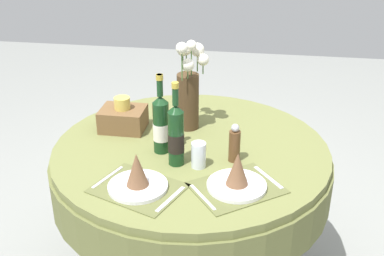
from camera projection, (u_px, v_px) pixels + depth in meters
name	position (u px, v px, depth m)	size (l,w,h in m)	color
dining_table	(191.00, 172.00, 2.30)	(1.31, 1.31, 0.77)	olive
place_setting_left	(138.00, 179.00, 1.90)	(0.41, 0.37, 0.16)	brown
place_setting_right	(237.00, 178.00, 1.90)	(0.43, 0.41, 0.16)	brown
flower_vase	(189.00, 88.00, 2.33)	(0.16, 0.22, 0.46)	#47331E
wine_bottle_left	(161.00, 124.00, 2.14)	(0.07, 0.07, 0.37)	#143819
wine_bottle_centre	(176.00, 135.00, 2.04)	(0.07, 0.07, 0.38)	#143819
tumbler_near_right	(199.00, 155.00, 2.05)	(0.06, 0.06, 0.11)	silver
pepper_mill	(234.00, 144.00, 2.09)	(0.05, 0.05, 0.18)	brown
woven_basket_side_left	(123.00, 118.00, 2.38)	(0.22, 0.17, 0.17)	brown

